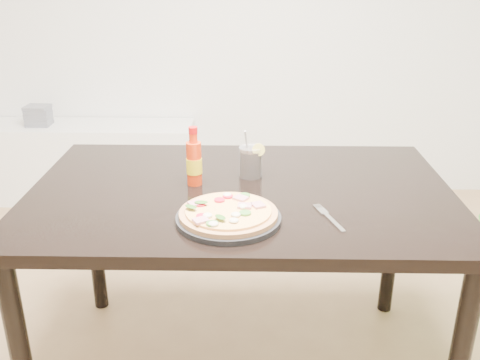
{
  "coord_description": "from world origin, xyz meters",
  "views": [
    {
      "loc": [
        0.27,
        -1.14,
        1.45
      ],
      "look_at": [
        0.24,
        0.37,
        0.83
      ],
      "focal_mm": 40.0,
      "sensor_mm": 36.0,
      "label": 1
    }
  ],
  "objects_px": {
    "plate": "(228,218)",
    "cola_cup": "(251,162)",
    "pizza": "(228,212)",
    "media_console": "(85,162)",
    "hot_sauce_bottle": "(194,162)",
    "dining_table": "(241,211)",
    "fork": "(328,217)"
  },
  "relations": [
    {
      "from": "pizza",
      "to": "media_console",
      "type": "relative_size",
      "value": 0.2
    },
    {
      "from": "pizza",
      "to": "hot_sauce_bottle",
      "type": "xyz_separation_m",
      "value": [
        -0.12,
        0.28,
        0.05
      ]
    },
    {
      "from": "dining_table",
      "to": "media_console",
      "type": "xyz_separation_m",
      "value": [
        -1.04,
        1.58,
        -0.42
      ]
    },
    {
      "from": "pizza",
      "to": "fork",
      "type": "height_order",
      "value": "pizza"
    },
    {
      "from": "plate",
      "to": "media_console",
      "type": "xyz_separation_m",
      "value": [
        -1.01,
        1.82,
        -0.51
      ]
    },
    {
      "from": "plate",
      "to": "cola_cup",
      "type": "xyz_separation_m",
      "value": [
        0.06,
        0.35,
        0.04
      ]
    },
    {
      "from": "cola_cup",
      "to": "media_console",
      "type": "distance_m",
      "value": 1.9
    },
    {
      "from": "dining_table",
      "to": "fork",
      "type": "relative_size",
      "value": 7.6
    },
    {
      "from": "plate",
      "to": "cola_cup",
      "type": "height_order",
      "value": "cola_cup"
    },
    {
      "from": "fork",
      "to": "pizza",
      "type": "bearing_deg",
      "value": 167.43
    },
    {
      "from": "fork",
      "to": "hot_sauce_bottle",
      "type": "bearing_deg",
      "value": 131.41
    },
    {
      "from": "cola_cup",
      "to": "dining_table",
      "type": "bearing_deg",
      "value": -106.26
    },
    {
      "from": "fork",
      "to": "media_console",
      "type": "height_order",
      "value": "fork"
    },
    {
      "from": "plate",
      "to": "hot_sauce_bottle",
      "type": "xyz_separation_m",
      "value": [
        -0.13,
        0.28,
        0.07
      ]
    },
    {
      "from": "hot_sauce_bottle",
      "to": "plate",
      "type": "bearing_deg",
      "value": -65.54
    },
    {
      "from": "dining_table",
      "to": "fork",
      "type": "bearing_deg",
      "value": -39.01
    },
    {
      "from": "media_console",
      "to": "dining_table",
      "type": "bearing_deg",
      "value": -56.69
    },
    {
      "from": "hot_sauce_bottle",
      "to": "fork",
      "type": "height_order",
      "value": "hot_sauce_bottle"
    },
    {
      "from": "dining_table",
      "to": "pizza",
      "type": "bearing_deg",
      "value": -97.65
    },
    {
      "from": "pizza",
      "to": "hot_sauce_bottle",
      "type": "height_order",
      "value": "hot_sauce_bottle"
    },
    {
      "from": "fork",
      "to": "dining_table",
      "type": "bearing_deg",
      "value": 123.09
    },
    {
      "from": "dining_table",
      "to": "media_console",
      "type": "bearing_deg",
      "value": 123.31
    },
    {
      "from": "hot_sauce_bottle",
      "to": "cola_cup",
      "type": "relative_size",
      "value": 1.16
    },
    {
      "from": "cola_cup",
      "to": "hot_sauce_bottle",
      "type": "bearing_deg",
      "value": -158.33
    },
    {
      "from": "hot_sauce_bottle",
      "to": "cola_cup",
      "type": "bearing_deg",
      "value": 21.67
    },
    {
      "from": "media_console",
      "to": "cola_cup",
      "type": "bearing_deg",
      "value": -53.91
    },
    {
      "from": "fork",
      "to": "media_console",
      "type": "xyz_separation_m",
      "value": [
        -1.3,
        1.79,
        -0.5
      ]
    },
    {
      "from": "dining_table",
      "to": "fork",
      "type": "xyz_separation_m",
      "value": [
        0.26,
        -0.21,
        0.09
      ]
    },
    {
      "from": "dining_table",
      "to": "pizza",
      "type": "height_order",
      "value": "pizza"
    },
    {
      "from": "dining_table",
      "to": "plate",
      "type": "distance_m",
      "value": 0.26
    },
    {
      "from": "fork",
      "to": "media_console",
      "type": "distance_m",
      "value": 2.27
    },
    {
      "from": "pizza",
      "to": "media_console",
      "type": "height_order",
      "value": "pizza"
    }
  ]
}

